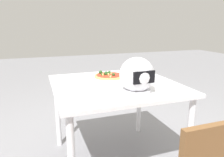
{
  "coord_description": "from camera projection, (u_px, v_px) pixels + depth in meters",
  "views": [
    {
      "loc": [
        0.63,
        1.69,
        1.25
      ],
      "look_at": [
        -0.01,
        -0.1,
        0.77
      ],
      "focal_mm": 34.83,
      "sensor_mm": 36.0,
      "label": 1
    }
  ],
  "objects": [
    {
      "name": "dining_table",
      "position": [
        115.0,
        93.0,
        1.9
      ],
      "size": [
        1.05,
        1.01,
        0.75
      ],
      "color": "white",
      "rests_on": "ground"
    },
    {
      "name": "pizza_plate",
      "position": [
        109.0,
        77.0,
        2.06
      ],
      "size": [
        0.33,
        0.33,
        0.01
      ],
      "primitive_type": "cylinder",
      "color": "white",
      "rests_on": "dining_table"
    },
    {
      "name": "pizza",
      "position": [
        109.0,
        76.0,
        2.05
      ],
      "size": [
        0.28,
        0.28,
        0.05
      ],
      "color": "tan",
      "rests_on": "pizza_plate"
    },
    {
      "name": "motorcycle_helmet",
      "position": [
        137.0,
        75.0,
        1.62
      ],
      "size": [
        0.26,
        0.26,
        0.26
      ],
      "color": "silver",
      "rests_on": "dining_table"
    }
  ]
}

